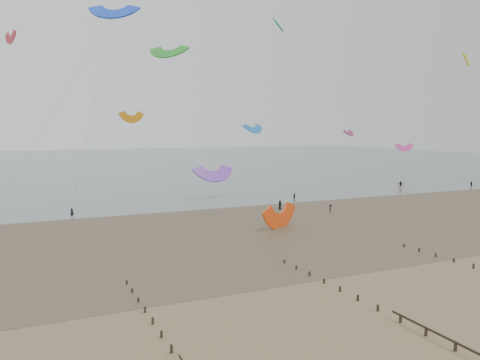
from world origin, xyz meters
name	(u,v)px	position (x,y,z in m)	size (l,w,h in m)	color
ground	(313,303)	(0.00, 0.00, 0.00)	(500.00, 500.00, 0.00)	brown
sea_and_shore	(164,231)	(-4.08, 34.40, 0.01)	(500.00, 665.00, 0.03)	#475654
kitesurfer_lead	(72,213)	(-15.77, 51.98, 0.89)	(0.65, 0.42, 1.77)	black
kitesurfers	(303,198)	(30.41, 50.11, 0.86)	(122.75, 25.06, 1.82)	black
grounded_kite	(280,227)	(13.43, 29.68, 0.00)	(7.55, 3.96, 5.75)	#FF4A10
kites_airborne	(60,99)	(-14.56, 88.64, 22.78)	(241.46, 110.49, 44.99)	orange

